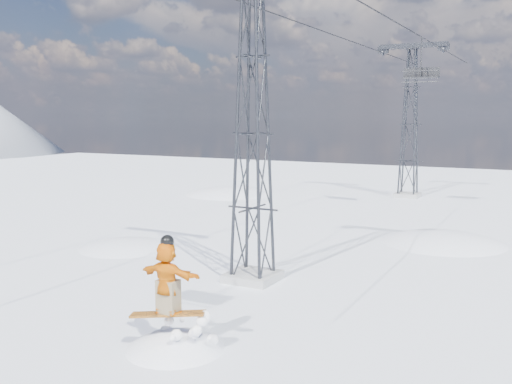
# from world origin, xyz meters

# --- Properties ---
(ground) EXTENTS (120.00, 120.00, 0.00)m
(ground) POSITION_xyz_m (0.00, 0.00, 0.00)
(ground) COLOR white
(ground) RESTS_ON ground
(snow_terrain) EXTENTS (39.00, 37.00, 22.00)m
(snow_terrain) POSITION_xyz_m (-4.77, 21.24, -9.59)
(snow_terrain) COLOR white
(snow_terrain) RESTS_ON ground
(lift_tower_near) EXTENTS (5.20, 1.80, 11.43)m
(lift_tower_near) POSITION_xyz_m (0.80, 8.00, 5.47)
(lift_tower_near) COLOR #999999
(lift_tower_near) RESTS_ON ground
(lift_tower_far) EXTENTS (5.20, 1.80, 11.43)m
(lift_tower_far) POSITION_xyz_m (0.80, 33.00, 5.47)
(lift_tower_far) COLOR #999999
(lift_tower_far) RESTS_ON ground
(haul_cables) EXTENTS (4.46, 51.00, 0.06)m
(haul_cables) POSITION_xyz_m (0.80, 19.50, 10.85)
(haul_cables) COLOR black
(haul_cables) RESTS_ON ground
(lift_chair_mid) EXTENTS (2.19, 0.63, 2.72)m
(lift_chair_mid) POSITION_xyz_m (3.00, 25.70, 8.68)
(lift_chair_mid) COLOR black
(lift_chair_mid) RESTS_ON ground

